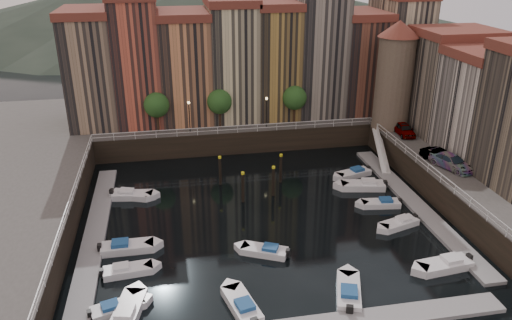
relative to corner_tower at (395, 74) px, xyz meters
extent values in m
plane|color=black|center=(-20.00, -14.50, -10.19)|extent=(200.00, 200.00, 0.00)
cube|color=black|center=(-20.00, 11.50, -8.69)|extent=(80.00, 20.00, 3.00)
cube|color=gray|center=(-36.20, -15.50, -10.02)|extent=(2.00, 28.00, 0.35)
cube|color=gray|center=(-3.80, -15.50, -10.02)|extent=(2.00, 28.00, 0.35)
cone|color=#2D382D|center=(-50.00, 95.50, -3.19)|extent=(80.00, 80.00, 14.00)
cone|color=#2D382D|center=(-15.00, 95.50, -1.19)|extent=(100.00, 100.00, 18.00)
cone|color=#2D382D|center=(20.00, 95.50, -4.19)|extent=(70.00, 70.00, 12.00)
cube|color=#91765C|center=(-38.00, 9.00, -0.19)|extent=(6.00, 10.00, 14.00)
cube|color=brown|center=(-38.00, 9.00, 7.31)|extent=(6.30, 10.30, 1.00)
cube|color=#BE533C|center=(-32.10, 9.00, 0.81)|extent=(5.80, 10.00, 16.00)
cube|color=tan|center=(-25.95, 9.00, -0.44)|extent=(6.50, 10.00, 13.50)
cube|color=brown|center=(-25.95, 9.00, 6.81)|extent=(6.80, 10.30, 1.00)
cube|color=beige|center=(-19.60, 9.00, 0.31)|extent=(6.20, 10.00, 15.00)
cube|color=brown|center=(-19.60, 9.00, 8.31)|extent=(6.50, 10.30, 1.00)
cube|color=#A27E3B|center=(-13.70, 9.00, 0.06)|extent=(5.60, 10.00, 14.50)
cube|color=brown|center=(-13.70, 9.00, 7.81)|extent=(5.90, 10.30, 1.00)
cube|color=gray|center=(-7.70, 9.00, 1.06)|extent=(6.40, 10.00, 16.50)
cube|color=brown|center=(-1.50, 9.00, -0.69)|extent=(6.00, 10.00, 13.00)
cube|color=brown|center=(-1.50, 9.00, 6.31)|extent=(6.30, 10.30, 1.00)
cube|color=#C4B390|center=(4.45, 9.00, 0.56)|extent=(5.90, 10.00, 15.50)
cube|color=#7C6E5D|center=(6.50, -2.50, -1.19)|extent=(9.00, 8.00, 12.00)
cube|color=brown|center=(6.50, -2.50, 5.31)|extent=(9.30, 8.30, 1.00)
cube|color=beige|center=(6.50, -10.50, -1.69)|extent=(9.00, 8.00, 11.00)
cube|color=brown|center=(6.50, -10.50, 4.31)|extent=(9.30, 8.30, 1.00)
cylinder|color=#6B5B4C|center=(0.00, 0.00, -1.19)|extent=(4.60, 4.60, 12.00)
cone|color=brown|center=(0.00, 0.00, 5.61)|extent=(5.20, 5.20, 2.00)
cylinder|color=black|center=(-30.00, 3.70, -5.99)|extent=(0.30, 0.30, 2.40)
sphere|color=#1E4719|center=(-30.00, 3.70, -3.59)|extent=(3.20, 3.20, 3.20)
cylinder|color=black|center=(-22.00, 3.70, -5.99)|extent=(0.30, 0.30, 2.40)
sphere|color=#1E4719|center=(-22.00, 3.70, -3.59)|extent=(3.20, 3.20, 3.20)
cylinder|color=black|center=(-12.00, 3.70, -5.99)|extent=(0.30, 0.30, 2.40)
sphere|color=#1E4719|center=(-12.00, 3.70, -3.59)|extent=(3.20, 3.20, 3.20)
cylinder|color=black|center=(-26.00, 2.70, -5.19)|extent=(0.12, 0.12, 4.00)
sphere|color=#FFD88C|center=(-26.00, 2.70, -3.19)|extent=(0.36, 0.36, 0.36)
cylinder|color=black|center=(-16.00, 2.70, -5.19)|extent=(0.12, 0.12, 4.00)
sphere|color=#FFD88C|center=(-16.00, 2.70, -3.19)|extent=(0.36, 0.36, 0.36)
cube|color=white|center=(-20.00, 1.50, -6.24)|extent=(36.00, 0.08, 0.08)
cube|color=white|center=(-20.00, 1.50, -6.69)|extent=(36.00, 0.06, 0.06)
cube|color=white|center=(-2.00, -15.50, -6.24)|extent=(0.08, 34.00, 0.08)
cube|color=white|center=(-2.00, -15.50, -6.69)|extent=(0.06, 34.00, 0.06)
cube|color=white|center=(-38.00, -15.50, -6.24)|extent=(0.08, 34.00, 0.08)
cube|color=white|center=(-38.00, -15.50, -6.69)|extent=(0.06, 34.00, 0.06)
cube|color=white|center=(-2.90, -4.50, -8.44)|extent=(2.78, 8.26, 2.81)
cube|color=white|center=(-2.90, -4.50, -7.94)|extent=(1.93, 8.32, 3.65)
cylinder|color=black|center=(-21.44, -11.65, -8.69)|extent=(0.32, 0.32, 3.60)
cylinder|color=gold|center=(-21.44, -11.65, -6.84)|extent=(0.36, 0.36, 0.25)
cylinder|color=black|center=(-23.30, -7.00, -8.69)|extent=(0.32, 0.32, 3.60)
cylinder|color=gold|center=(-23.30, -7.00, -6.84)|extent=(0.36, 0.36, 0.25)
cylinder|color=black|center=(-17.97, -10.77, -8.69)|extent=(0.32, 0.32, 3.60)
cylinder|color=gold|center=(-17.97, -10.77, -6.84)|extent=(0.36, 0.36, 0.25)
cylinder|color=black|center=(-16.43, -7.65, -8.69)|extent=(0.32, 0.32, 3.60)
cylinder|color=gold|center=(-16.43, -7.65, -6.84)|extent=(0.36, 0.36, 0.25)
cube|color=silver|center=(-33.34, -27.08, -9.93)|extent=(4.15, 2.55, 0.66)
cube|color=navy|center=(-33.85, -27.23, -9.53)|extent=(1.49, 1.37, 0.44)
cube|color=black|center=(-35.29, -27.66, -9.71)|extent=(0.42, 0.51, 0.62)
cube|color=silver|center=(-32.82, -22.44, -9.92)|extent=(4.13, 1.92, 0.68)
cube|color=silver|center=(-33.36, -22.49, -9.51)|extent=(1.37, 1.21, 0.45)
cube|color=black|center=(-34.90, -22.64, -9.69)|extent=(0.36, 0.48, 0.64)
cube|color=silver|center=(-33.03, -18.95, -9.88)|extent=(4.58, 1.78, 0.78)
cube|color=navy|center=(-33.65, -18.95, -9.41)|extent=(1.46, 1.25, 0.52)
cube|color=black|center=(-35.42, -18.96, -9.62)|extent=(0.37, 0.52, 0.73)
cube|color=silver|center=(-33.01, -8.63, -9.90)|extent=(4.44, 2.24, 0.72)
cube|color=silver|center=(-33.58, -8.55, -9.47)|extent=(1.50, 1.34, 0.48)
cube|color=black|center=(-35.20, -8.31, -9.66)|extent=(0.40, 0.53, 0.68)
cube|color=silver|center=(-33.25, -8.53, -9.91)|extent=(4.46, 2.96, 0.71)
cube|color=silver|center=(-33.78, -8.33, -9.48)|extent=(1.64, 1.53, 0.47)
cube|color=black|center=(-35.29, -7.77, -9.67)|extent=(0.48, 0.56, 0.66)
cube|color=silver|center=(-6.69, -26.60, -9.88)|extent=(4.81, 2.29, 0.79)
cube|color=silver|center=(-6.06, -26.53, -9.40)|extent=(1.61, 1.42, 0.53)
cube|color=black|center=(-4.28, -26.33, -9.61)|extent=(0.42, 0.56, 0.74)
cube|color=silver|center=(-7.40, -19.46, -9.92)|extent=(4.23, 2.62, 0.67)
cube|color=silver|center=(-6.89, -19.30, -9.52)|extent=(1.52, 1.40, 0.45)
cube|color=black|center=(-5.43, -18.85, -9.70)|extent=(0.43, 0.52, 0.63)
cube|color=silver|center=(-7.45, -15.24, -9.93)|extent=(4.09, 2.00, 0.67)
cube|color=navy|center=(-6.92, -15.30, -9.52)|extent=(1.38, 1.22, 0.45)
cube|color=black|center=(-5.41, -15.50, -9.70)|extent=(0.37, 0.48, 0.63)
cube|color=silver|center=(-7.77, -11.00, -9.87)|extent=(5.06, 2.74, 0.82)
cube|color=silver|center=(-7.13, -11.13, -9.38)|extent=(1.75, 1.58, 0.55)
cube|color=black|center=(-5.31, -11.48, -9.59)|extent=(0.48, 0.61, 0.76)
cube|color=silver|center=(-7.60, -7.64, -9.91)|extent=(4.49, 2.74, 0.72)
cube|color=navy|center=(-7.05, -7.48, -9.48)|extent=(1.61, 1.48, 0.48)
cube|color=black|center=(-5.49, -7.02, -9.67)|extent=(0.46, 0.55, 0.67)
cube|color=silver|center=(-32.57, -27.70, -9.88)|extent=(2.81, 4.93, 0.79)
cube|color=silver|center=(-32.72, -28.32, -9.40)|extent=(1.57, 1.73, 0.53)
cube|color=silver|center=(-24.24, -28.48, -9.89)|extent=(2.73, 4.76, 0.76)
cube|color=navy|center=(-24.10, -29.08, -9.43)|extent=(1.52, 1.67, 0.51)
cube|color=silver|center=(-15.82, -28.44, -9.88)|extent=(3.17, 4.95, 0.79)
cube|color=navy|center=(-16.02, -29.04, -9.41)|extent=(1.67, 1.80, 0.52)
cube|color=black|center=(-16.59, -30.73, -9.62)|extent=(0.62, 0.52, 0.73)
imported|color=gray|center=(0.48, -3.31, -6.44)|extent=(2.03, 4.49, 1.50)
imported|color=gray|center=(0.35, -12.17, -6.48)|extent=(2.90, 4.59, 1.43)
imported|color=gray|center=(0.84, -13.86, -6.44)|extent=(3.73, 5.58, 1.50)
cube|color=silver|center=(-21.16, -21.68, -9.92)|extent=(4.35, 3.19, 0.69)
cube|color=navy|center=(-20.66, -21.92, -9.50)|extent=(1.65, 1.56, 0.46)
cube|color=black|center=(-19.24, -22.61, -9.69)|extent=(0.49, 0.56, 0.65)
camera|label=1|loc=(-28.63, -58.17, 14.82)|focal=35.00mm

